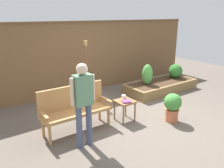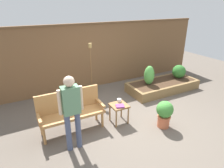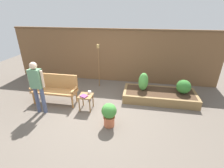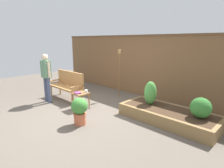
{
  "view_description": "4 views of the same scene",
  "coord_description": "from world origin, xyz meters",
  "views": [
    {
      "loc": [
        -3.37,
        -3.48,
        2.33
      ],
      "look_at": [
        -0.2,
        0.94,
        0.65
      ],
      "focal_mm": 36.23,
      "sensor_mm": 36.0,
      "label": 1
    },
    {
      "loc": [
        -2.43,
        -3.34,
        2.74
      ],
      "look_at": [
        -0.21,
        0.88,
        0.73
      ],
      "focal_mm": 31.13,
      "sensor_mm": 36.0,
      "label": 2
    },
    {
      "loc": [
        1.15,
        -3.88,
        2.81
      ],
      "look_at": [
        0.31,
        0.83,
        0.62
      ],
      "focal_mm": 26.08,
      "sensor_mm": 36.0,
      "label": 3
    },
    {
      "loc": [
        3.93,
        -2.9,
        1.97
      ],
      "look_at": [
        0.14,
        0.96,
        0.7
      ],
      "focal_mm": 30.06,
      "sensor_mm": 36.0,
      "label": 4
    }
  ],
  "objects": [
    {
      "name": "side_table",
      "position": [
        -0.38,
        0.2,
        0.4
      ],
      "size": [
        0.4,
        0.4,
        0.48
      ],
      "color": "olive",
      "rests_on": "ground_plane"
    },
    {
      "name": "potted_boxwood",
      "position": [
        0.46,
        -0.46,
        0.38
      ],
      "size": [
        0.39,
        0.39,
        0.66
      ],
      "color": "#C66642",
      "rests_on": "ground_plane"
    },
    {
      "name": "ground_plane",
      "position": [
        0.0,
        0.0,
        0.0
      ],
      "size": [
        14.0,
        14.0,
        0.0
      ],
      "primitive_type": "plane",
      "color": "#60564C"
    },
    {
      "name": "book_on_table",
      "position": [
        -0.41,
        0.11,
        0.5
      ],
      "size": [
        0.24,
        0.22,
        0.03
      ],
      "primitive_type": "cube",
      "rotation": [
        0.0,
        0.0,
        -0.34
      ],
      "color": "#7F3875",
      "rests_on": "side_table"
    },
    {
      "name": "shrub_far_corner",
      "position": [
        2.61,
        1.23,
        0.53
      ],
      "size": [
        0.46,
        0.46,
        0.46
      ],
      "color": "brown",
      "rests_on": "raised_planter_bed"
    },
    {
      "name": "cup_on_table",
      "position": [
        -0.3,
        0.34,
        0.52
      ],
      "size": [
        0.13,
        0.1,
        0.08
      ],
      "color": "white",
      "rests_on": "side_table"
    },
    {
      "name": "raised_planter_bed",
      "position": [
        1.87,
        1.18,
        0.15
      ],
      "size": [
        2.4,
        1.0,
        0.3
      ],
      "color": "olive",
      "rests_on": "ground_plane"
    },
    {
      "name": "fence_back",
      "position": [
        0.0,
        2.6,
        1.09
      ],
      "size": [
        8.4,
        0.14,
        2.16
      ],
      "color": "brown",
      "rests_on": "ground_plane"
    },
    {
      "name": "person_by_bench",
      "position": [
        -1.63,
        -0.19,
        0.93
      ],
      "size": [
        0.47,
        0.2,
        1.56
      ],
      "color": "#475170",
      "rests_on": "ground_plane"
    },
    {
      "name": "shrub_near_bench",
      "position": [
        1.31,
        1.23,
        0.61
      ],
      "size": [
        0.33,
        0.33,
        0.62
      ],
      "color": "brown",
      "rests_on": "raised_planter_bed"
    },
    {
      "name": "garden_bench",
      "position": [
        -1.49,
        0.47,
        0.54
      ],
      "size": [
        1.44,
        0.48,
        0.94
      ],
      "color": "#B77F47",
      "rests_on": "ground_plane"
    },
    {
      "name": "tiki_torch",
      "position": [
        -0.4,
        1.89,
        1.14
      ],
      "size": [
        0.1,
        0.1,
        1.66
      ],
      "color": "brown",
      "rests_on": "ground_plane"
    }
  ]
}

